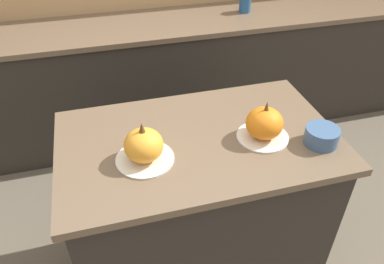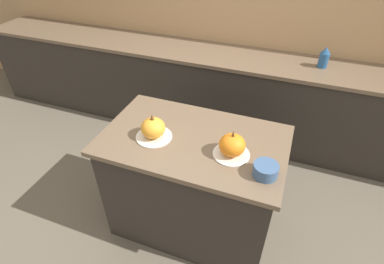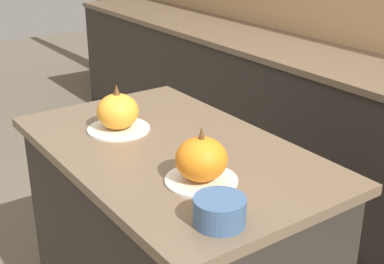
{
  "view_description": "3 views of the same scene",
  "coord_description": "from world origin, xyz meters",
  "px_view_note": "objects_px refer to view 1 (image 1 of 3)",
  "views": [
    {
      "loc": [
        -0.36,
        -1.23,
        1.89
      ],
      "look_at": [
        -0.02,
        0.02,
        0.91
      ],
      "focal_mm": 35.0,
      "sensor_mm": 36.0,
      "label": 1
    },
    {
      "loc": [
        0.52,
        -1.43,
        2.12
      ],
      "look_at": [
        -0.02,
        0.02,
        0.92
      ],
      "focal_mm": 28.0,
      "sensor_mm": 36.0,
      "label": 2
    },
    {
      "loc": [
        1.45,
        -0.93,
        1.66
      ],
      "look_at": [
        0.07,
        0.04,
        0.96
      ],
      "focal_mm": 50.0,
      "sensor_mm": 36.0,
      "label": 3
    }
  ],
  "objects_px": {
    "pumpkin_cake_right": "(264,125)",
    "bottle_tall": "(245,0)",
    "mixing_bowl": "(322,136)",
    "pumpkin_cake_left": "(144,147)"
  },
  "relations": [
    {
      "from": "bottle_tall",
      "to": "mixing_bowl",
      "type": "distance_m",
      "value": 1.55
    },
    {
      "from": "pumpkin_cake_right",
      "to": "bottle_tall",
      "type": "distance_m",
      "value": 1.5
    },
    {
      "from": "pumpkin_cake_right",
      "to": "mixing_bowl",
      "type": "distance_m",
      "value": 0.25
    },
    {
      "from": "pumpkin_cake_left",
      "to": "mixing_bowl",
      "type": "xyz_separation_m",
      "value": [
        0.74,
        -0.09,
        -0.03
      ]
    },
    {
      "from": "pumpkin_cake_left",
      "to": "pumpkin_cake_right",
      "type": "bearing_deg",
      "value": 1.19
    },
    {
      "from": "mixing_bowl",
      "to": "pumpkin_cake_left",
      "type": "bearing_deg",
      "value": 173.03
    },
    {
      "from": "bottle_tall",
      "to": "pumpkin_cake_right",
      "type": "bearing_deg",
      "value": -108.54
    },
    {
      "from": "pumpkin_cake_left",
      "to": "mixing_bowl",
      "type": "height_order",
      "value": "pumpkin_cake_left"
    },
    {
      "from": "pumpkin_cake_left",
      "to": "bottle_tall",
      "type": "height_order",
      "value": "bottle_tall"
    },
    {
      "from": "pumpkin_cake_right",
      "to": "bottle_tall",
      "type": "bearing_deg",
      "value": 71.46
    }
  ]
}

